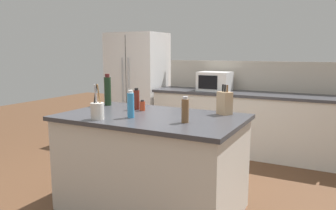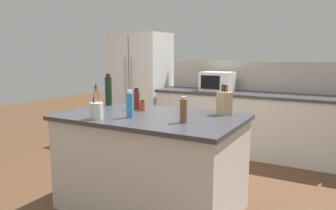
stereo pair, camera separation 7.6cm
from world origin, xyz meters
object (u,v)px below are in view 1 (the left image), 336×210
at_px(utensil_crock, 97,110).
at_px(refrigerator, 138,86).
at_px(pepper_grinder, 185,110).
at_px(vinegar_bottle, 137,99).
at_px(dish_soap_bottle, 131,105).
at_px(knife_block, 225,103).
at_px(wine_bottle, 108,91).
at_px(spice_jar_paprika, 142,106).
at_px(microwave, 215,81).

bearing_deg(utensil_crock, refrigerator, 115.77).
relative_size(refrigerator, pepper_grinder, 8.18).
relative_size(utensil_crock, pepper_grinder, 1.40).
bearing_deg(vinegar_bottle, pepper_grinder, -25.87).
bearing_deg(dish_soap_bottle, refrigerator, 121.61).
bearing_deg(utensil_crock, knife_block, 39.13).
xyz_separation_m(knife_block, pepper_grinder, (-0.18, -0.52, -0.01)).
bearing_deg(utensil_crock, dish_soap_bottle, 41.78).
relative_size(pepper_grinder, vinegar_bottle, 1.00).
bearing_deg(pepper_grinder, dish_soap_bottle, -175.84).
distance_m(refrigerator, knife_block, 2.90).
distance_m(utensil_crock, pepper_grinder, 0.80).
distance_m(wine_bottle, dish_soap_bottle, 0.79).
distance_m(refrigerator, vinegar_bottle, 2.43).
bearing_deg(knife_block, spice_jar_paprika, -133.75).
xyz_separation_m(refrigerator, knife_block, (2.21, -1.87, 0.12)).
bearing_deg(refrigerator, dish_soap_bottle, -58.39).
relative_size(spice_jar_paprika, dish_soap_bottle, 0.43).
bearing_deg(microwave, wine_bottle, -107.37).
distance_m(spice_jar_paprika, dish_soap_bottle, 0.38).
bearing_deg(pepper_grinder, microwave, 103.65).
bearing_deg(spice_jar_paprika, utensil_crock, -102.35).
bearing_deg(utensil_crock, spice_jar_paprika, 77.65).
bearing_deg(spice_jar_paprika, vinegar_bottle, 163.86).
distance_m(refrigerator, utensil_crock, 2.93).
height_order(wine_bottle, spice_jar_paprika, wine_bottle).
height_order(refrigerator, spice_jar_paprika, refrigerator).
relative_size(utensil_crock, vinegar_bottle, 1.40).
distance_m(pepper_grinder, dish_soap_bottle, 0.53).
xyz_separation_m(microwave, pepper_grinder, (0.57, -2.34, -0.04)).
xyz_separation_m(knife_block, wine_bottle, (-1.35, -0.09, 0.05)).
bearing_deg(wine_bottle, knife_block, 3.76).
xyz_separation_m(refrigerator, pepper_grinder, (2.03, -2.40, 0.11)).
bearing_deg(wine_bottle, utensil_crock, -58.89).
height_order(refrigerator, utensil_crock, refrigerator).
bearing_deg(pepper_grinder, utensil_crock, -162.43).
distance_m(knife_block, vinegar_bottle, 0.92).
bearing_deg(microwave, spice_jar_paprika, -91.86).
distance_m(microwave, dish_soap_bottle, 2.38).
xyz_separation_m(wine_bottle, spice_jar_paprika, (0.53, -0.11, -0.12)).
relative_size(microwave, utensil_crock, 1.52).
relative_size(refrigerator, utensil_crock, 5.83).
bearing_deg(spice_jar_paprika, refrigerator, 123.99).
distance_m(utensil_crock, vinegar_bottle, 0.59).
distance_m(microwave, wine_bottle, 2.00).
relative_size(microwave, spice_jar_paprika, 4.41).
height_order(microwave, dish_soap_bottle, microwave).
relative_size(knife_block, spice_jar_paprika, 2.62).
bearing_deg(knife_block, pepper_grinder, -76.50).
xyz_separation_m(microwave, knife_block, (0.75, -1.82, -0.03)).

